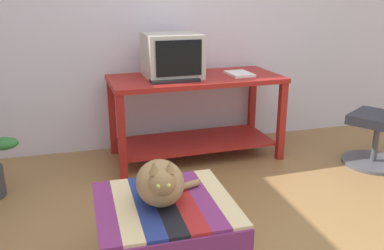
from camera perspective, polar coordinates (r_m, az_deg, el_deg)
The scene contains 8 objects.
back_wall at distance 3.92m, azimuth -3.75°, elevation 15.94°, with size 8.00×0.10×2.60m, color silver.
desk at distance 3.63m, azimuth 0.46°, elevation 3.15°, with size 1.50×0.73×0.74m.
tv_monitor at distance 3.53m, azimuth -2.78°, elevation 9.51°, with size 0.48×0.45×0.37m.
keyboard at distance 3.37m, azimuth -2.41°, elevation 6.23°, with size 0.40×0.15×0.02m, color black.
book at distance 3.67m, azimuth 6.57°, elevation 7.07°, with size 0.19×0.27×0.02m, color white.
ottoman_with_blanket at distance 2.21m, azimuth -3.68°, elevation -15.46°, with size 0.69×0.66×0.43m.
cat at distance 2.05m, azimuth -4.36°, elevation -7.93°, with size 0.38×0.37×0.27m.
pen at distance 3.75m, azimuth 7.06°, elevation 7.16°, with size 0.01×0.01×0.14m, color #B7B7BC.
Camera 1 is at (-0.81, -1.78, 1.43)m, focal length 38.49 mm.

